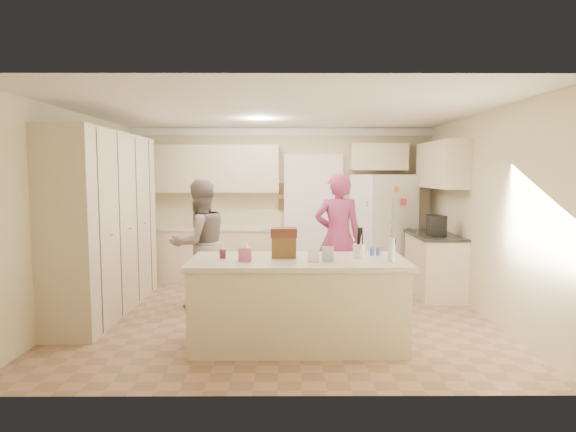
{
  "coord_description": "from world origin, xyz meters",
  "views": [
    {
      "loc": [
        0.07,
        -6.1,
        1.83
      ],
      "look_at": [
        0.1,
        0.35,
        1.25
      ],
      "focal_mm": 30.0,
      "sensor_mm": 36.0,
      "label": 1
    }
  ],
  "objects_px": {
    "coffee_maker": "(436,226)",
    "utensil_crock": "(359,251)",
    "refrigerator": "(384,228)",
    "teen_girl": "(338,237)",
    "island_base": "(298,304)",
    "dollhouse_body": "(284,247)",
    "teen_boy": "(200,244)",
    "tissue_box": "(245,254)"
  },
  "relations": [
    {
      "from": "island_base",
      "to": "tissue_box",
      "type": "height_order",
      "value": "tissue_box"
    },
    {
      "from": "utensil_crock",
      "to": "dollhouse_body",
      "type": "xyz_separation_m",
      "value": [
        -0.8,
        0.05,
        0.04
      ]
    },
    {
      "from": "dollhouse_body",
      "to": "utensil_crock",
      "type": "bearing_deg",
      "value": -3.58
    },
    {
      "from": "dollhouse_body",
      "to": "teen_girl",
      "type": "height_order",
      "value": "teen_girl"
    },
    {
      "from": "island_base",
      "to": "teen_girl",
      "type": "xyz_separation_m",
      "value": [
        0.62,
        1.83,
        0.47
      ]
    },
    {
      "from": "island_base",
      "to": "tissue_box",
      "type": "distance_m",
      "value": 0.79
    },
    {
      "from": "teen_girl",
      "to": "utensil_crock",
      "type": "bearing_deg",
      "value": 95.05
    },
    {
      "from": "coffee_maker",
      "to": "teen_boy",
      "type": "distance_m",
      "value": 3.38
    },
    {
      "from": "refrigerator",
      "to": "dollhouse_body",
      "type": "xyz_separation_m",
      "value": [
        -1.67,
        -2.93,
        0.14
      ]
    },
    {
      "from": "refrigerator",
      "to": "coffee_maker",
      "type": "xyz_separation_m",
      "value": [
        0.53,
        -1.13,
        0.17
      ]
    },
    {
      "from": "refrigerator",
      "to": "teen_boy",
      "type": "height_order",
      "value": "refrigerator"
    },
    {
      "from": "dollhouse_body",
      "to": "teen_boy",
      "type": "distance_m",
      "value": 1.8
    },
    {
      "from": "coffee_maker",
      "to": "teen_girl",
      "type": "height_order",
      "value": "teen_girl"
    },
    {
      "from": "island_base",
      "to": "utensil_crock",
      "type": "distance_m",
      "value": 0.86
    },
    {
      "from": "utensil_crock",
      "to": "dollhouse_body",
      "type": "relative_size",
      "value": 0.58
    },
    {
      "from": "tissue_box",
      "to": "dollhouse_body",
      "type": "bearing_deg",
      "value": 26.57
    },
    {
      "from": "coffee_maker",
      "to": "dollhouse_body",
      "type": "height_order",
      "value": "coffee_maker"
    },
    {
      "from": "teen_girl",
      "to": "island_base",
      "type": "bearing_deg",
      "value": 75.36
    },
    {
      "from": "coffee_maker",
      "to": "tissue_box",
      "type": "bearing_deg",
      "value": -142.43
    },
    {
      "from": "dollhouse_body",
      "to": "island_base",
      "type": "bearing_deg",
      "value": -33.69
    },
    {
      "from": "utensil_crock",
      "to": "tissue_box",
      "type": "xyz_separation_m",
      "value": [
        -1.2,
        -0.15,
        -0.0
      ]
    },
    {
      "from": "refrigerator",
      "to": "island_base",
      "type": "relative_size",
      "value": 0.82
    },
    {
      "from": "utensil_crock",
      "to": "teen_boy",
      "type": "xyz_separation_m",
      "value": [
        -1.95,
        1.42,
        -0.13
      ]
    },
    {
      "from": "coffee_maker",
      "to": "teen_girl",
      "type": "relative_size",
      "value": 0.16
    },
    {
      "from": "refrigerator",
      "to": "teen_girl",
      "type": "xyz_separation_m",
      "value": [
        -0.9,
        -1.2,
        0.01
      ]
    },
    {
      "from": "island_base",
      "to": "tissue_box",
      "type": "xyz_separation_m",
      "value": [
        -0.55,
        -0.1,
        0.56
      ]
    },
    {
      "from": "teen_boy",
      "to": "teen_girl",
      "type": "height_order",
      "value": "teen_girl"
    },
    {
      "from": "refrigerator",
      "to": "teen_boy",
      "type": "xyz_separation_m",
      "value": [
        -2.82,
        -1.56,
        -0.03
      ]
    },
    {
      "from": "refrigerator",
      "to": "utensil_crock",
      "type": "distance_m",
      "value": 3.11
    },
    {
      "from": "utensil_crock",
      "to": "teen_boy",
      "type": "relative_size",
      "value": 0.09
    },
    {
      "from": "refrigerator",
      "to": "tissue_box",
      "type": "distance_m",
      "value": 3.75
    },
    {
      "from": "coffee_maker",
      "to": "utensil_crock",
      "type": "relative_size",
      "value": 2.0
    },
    {
      "from": "refrigerator",
      "to": "teen_girl",
      "type": "relative_size",
      "value": 0.98
    },
    {
      "from": "tissue_box",
      "to": "teen_girl",
      "type": "height_order",
      "value": "teen_girl"
    },
    {
      "from": "coffee_maker",
      "to": "utensil_crock",
      "type": "distance_m",
      "value": 2.32
    },
    {
      "from": "tissue_box",
      "to": "teen_girl",
      "type": "relative_size",
      "value": 0.08
    },
    {
      "from": "tissue_box",
      "to": "island_base",
      "type": "bearing_deg",
      "value": 10.3
    },
    {
      "from": "refrigerator",
      "to": "teen_boy",
      "type": "bearing_deg",
      "value": -173.15
    },
    {
      "from": "dollhouse_body",
      "to": "teen_girl",
      "type": "relative_size",
      "value": 0.14
    },
    {
      "from": "coffee_maker",
      "to": "dollhouse_body",
      "type": "distance_m",
      "value": 2.84
    },
    {
      "from": "coffee_maker",
      "to": "tissue_box",
      "type": "relative_size",
      "value": 2.14
    },
    {
      "from": "utensil_crock",
      "to": "island_base",
      "type": "bearing_deg",
      "value": -175.6
    }
  ]
}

